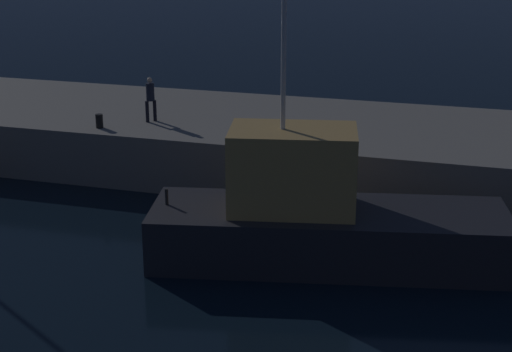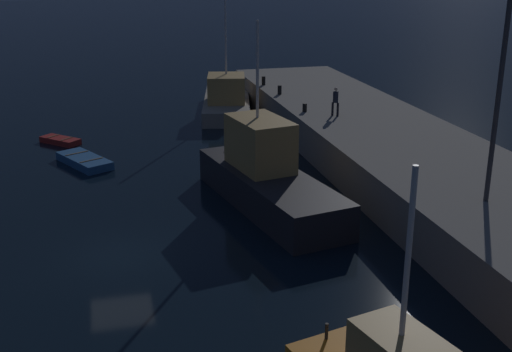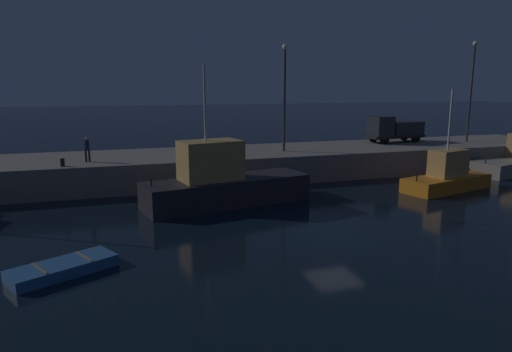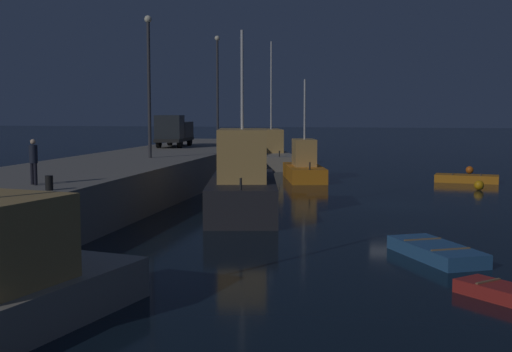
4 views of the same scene
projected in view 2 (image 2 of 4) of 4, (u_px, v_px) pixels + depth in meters
ground_plane at (118, 257)px, 25.98m from camera, size 320.00×320.00×0.00m
pier_quay at (468, 199)px, 29.18m from camera, size 59.67×8.23×2.11m
fishing_boat_blue at (227, 100)px, 49.14m from camera, size 10.72×5.45×8.91m
fishing_boat_orange at (267, 178)px, 30.93m from camera, size 10.91×5.12×8.61m
dinghy_orange_near at (84, 161)px, 37.26m from camera, size 4.29×3.26×0.50m
rowboat_white_mid at (60, 141)px, 41.46m from camera, size 2.68×2.66×0.41m
lamp_post_west at (501, 79)px, 24.45m from camera, size 0.44×0.44×8.43m
dockworker at (335, 100)px, 39.29m from camera, size 0.45×0.45×1.76m
bollard_west at (264, 81)px, 48.85m from camera, size 0.28×0.28×0.65m
bollard_central at (280, 90)px, 45.59m from camera, size 0.28×0.28×0.64m
bollard_east at (305, 108)px, 40.59m from camera, size 0.28×0.28×0.53m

